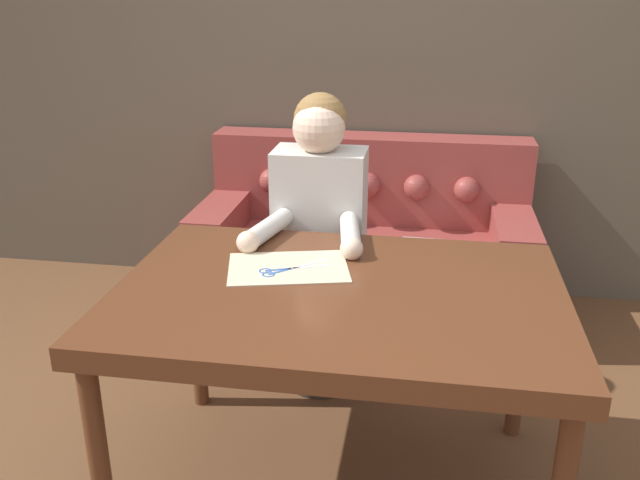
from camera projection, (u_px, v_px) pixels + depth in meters
wall_back at (376, 54)px, 3.54m from camera, size 8.00×0.06×2.60m
dining_table at (339, 309)px, 2.12m from camera, size 1.39×0.97×0.77m
couch at (364, 254)px, 3.54m from camera, size 1.67×0.76×0.90m
person at (319, 249)px, 2.76m from camera, size 0.45×0.59×1.27m
pattern_paper_main at (288, 267)px, 2.24m from camera, size 0.45×0.36×0.00m
scissors at (284, 270)px, 2.22m from camera, size 0.23×0.18×0.01m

